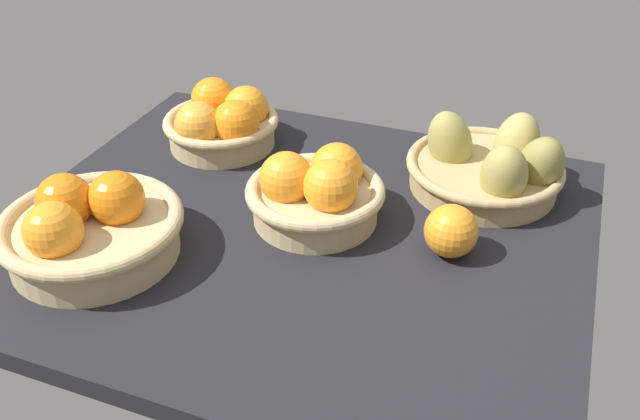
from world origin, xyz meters
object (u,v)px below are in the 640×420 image
Objects in this scene: basket_far_right_pears at (491,166)px; basket_far_left at (222,122)px; basket_center at (316,192)px; loose_orange_front_gap at (451,231)px; basket_near_left at (89,228)px.

basket_far_left is (-46.39, -1.91, 0.51)cm from basket_far_right_pears.
basket_center is 20.53cm from loose_orange_front_gap.
basket_center is 28.46cm from basket_far_left.
basket_center is at bearing -142.08° from basket_far_right_pears.
basket_center is at bearing 37.43° from basket_near_left.
loose_orange_front_gap is (44.14, -17.40, -0.76)cm from basket_far_left.
basket_near_left is at bearing -92.98° from basket_far_left.
loose_orange_front_gap is (-2.26, -19.31, -0.25)cm from basket_far_right_pears.
basket_far_right_pears is 3.49× the size of loose_orange_front_gap.
basket_far_right_pears is 1.27× the size of basket_center.
loose_orange_front_gap is at bearing 21.28° from basket_near_left.
basket_near_left is (-48.23, -37.22, 0.62)cm from basket_far_right_pears.
basket_near_left is 1.24× the size of basket_far_left.
basket_near_left is 3.36× the size of loose_orange_front_gap.
basket_near_left reaches higher than basket_center.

